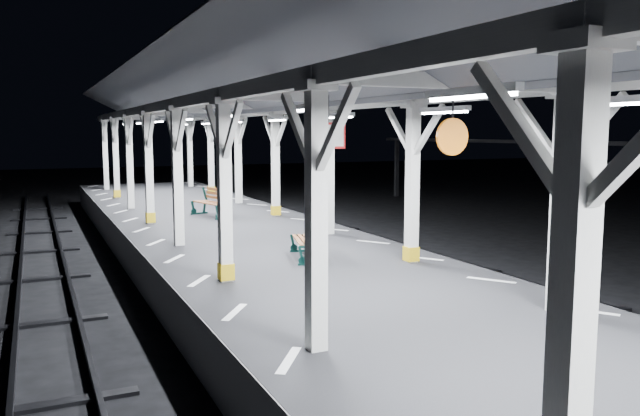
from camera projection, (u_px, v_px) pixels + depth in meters
ground at (375, 352)px, 10.57m from camera, size 120.00×120.00×0.00m
platform at (375, 324)px, 10.51m from camera, size 6.00×50.00×1.00m
hazard_stripes_left at (235, 312)px, 9.43m from camera, size 1.00×48.00×0.01m
hazard_stripes_right at (491, 280)px, 11.46m from camera, size 1.00×48.00×0.01m
track_left at (55, 401)px, 8.48m from camera, size 2.20×60.00×0.16m
track_right at (589, 312)px, 12.64m from camera, size 2.20×60.00×0.16m
canopy at (378, 79)px, 10.00m from camera, size 5.40×49.00×4.65m
bench_mid at (310, 239)px, 13.43m from camera, size 0.92×1.58×0.81m
bench_far at (214, 202)px, 20.11m from camera, size 1.00×1.75×0.90m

